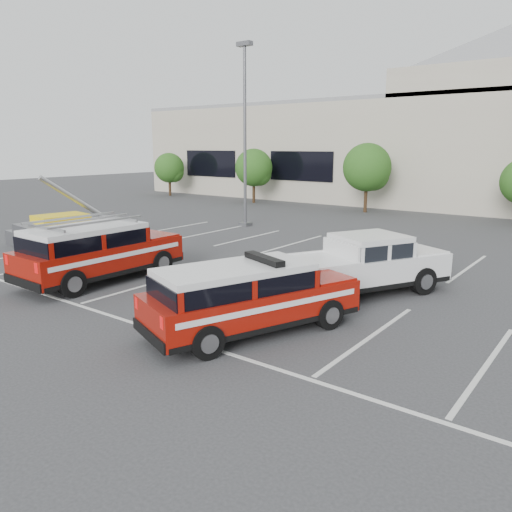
# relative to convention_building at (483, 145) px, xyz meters

# --- Properties ---
(ground) EXTENTS (120.00, 120.00, 0.00)m
(ground) POSITION_rel_convention_building_xyz_m (-0.18, -31.86, -4.72)
(ground) COLOR #323234
(ground) RESTS_ON ground
(stall_markings) EXTENTS (23.00, 15.00, 0.01)m
(stall_markings) POSITION_rel_convention_building_xyz_m (-0.18, -27.36, -4.71)
(stall_markings) COLOR silver
(stall_markings) RESTS_ON ground
(convention_building) EXTENTS (60.00, 16.99, 13.20)m
(convention_building) POSITION_rel_convention_building_xyz_m (0.00, 0.00, 0.00)
(convention_building) COLOR #BEB6A1
(convention_building) RESTS_ON ground
(tree_far_left) EXTENTS (2.77, 2.77, 3.99)m
(tree_far_left) POSITION_rel_convention_building_xyz_m (-25.09, -9.82, -2.22)
(tree_far_left) COLOR #3F2B19
(tree_far_left) RESTS_ON ground
(tree_left) EXTENTS (3.07, 3.07, 4.42)m
(tree_left) POSITION_rel_convention_building_xyz_m (-15.09, -9.82, -1.95)
(tree_left) COLOR #3F2B19
(tree_left) RESTS_ON ground
(tree_mid_left) EXTENTS (3.37, 3.37, 4.85)m
(tree_mid_left) POSITION_rel_convention_building_xyz_m (-5.09, -9.82, -1.68)
(tree_mid_left) COLOR #3F2B19
(tree_mid_left) RESTS_ON ground
(light_pole_left) EXTENTS (0.90, 0.60, 10.24)m
(light_pole_left) POSITION_rel_convention_building_xyz_m (-8.18, -19.86, 0.47)
(light_pole_left) COLOR #59595E
(light_pole_left) RESTS_ON ground
(fire_chief_suv) EXTENTS (3.81, 5.84, 1.93)m
(fire_chief_suv) POSITION_rel_convention_building_xyz_m (2.57, -33.34, -3.93)
(fire_chief_suv) COLOR maroon
(fire_chief_suv) RESTS_ON ground
(white_pickup) EXTENTS (4.73, 6.40, 1.88)m
(white_pickup) POSITION_rel_convention_building_xyz_m (3.23, -28.60, -3.97)
(white_pickup) COLOR silver
(white_pickup) RESTS_ON ground
(ladder_suv) EXTENTS (2.32, 5.73, 2.25)m
(ladder_suv) POSITION_rel_convention_building_xyz_m (-4.67, -32.62, -3.82)
(ladder_suv) COLOR maroon
(ladder_suv) RESTS_ON ground
(utility_rig) EXTENTS (3.77, 4.10, 3.36)m
(utility_rig) POSITION_rel_convention_building_xyz_m (-11.48, -29.90, -4.05)
(utility_rig) COLOR #59595E
(utility_rig) RESTS_ON ground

